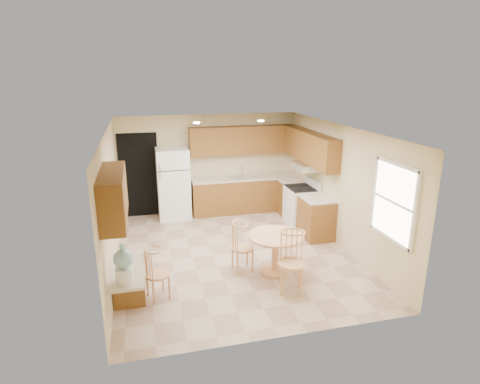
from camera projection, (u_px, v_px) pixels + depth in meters
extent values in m
plane|color=tan|center=(234.00, 253.00, 8.07)|extent=(5.50, 5.50, 0.00)
cube|color=white|center=(233.00, 129.00, 7.35)|extent=(4.50, 5.50, 0.02)
cube|color=beige|center=(209.00, 164.00, 10.26)|extent=(4.50, 0.02, 2.50)
cube|color=beige|center=(282.00, 255.00, 5.15)|extent=(4.50, 0.02, 2.50)
cube|color=beige|center=(111.00, 203.00, 7.18)|extent=(0.02, 5.50, 2.50)
cube|color=beige|center=(340.00, 186.00, 8.23)|extent=(0.02, 5.50, 2.50)
cube|color=black|center=(139.00, 175.00, 9.90)|extent=(0.90, 0.02, 2.10)
cube|color=brown|center=(245.00, 195.00, 10.42)|extent=(2.75, 0.60, 0.87)
cube|color=beige|center=(245.00, 178.00, 10.29)|extent=(2.75, 0.63, 0.04)
cube|color=brown|center=(292.00, 198.00, 10.12)|extent=(0.60, 0.59, 0.87)
cube|color=beige|center=(292.00, 181.00, 9.99)|extent=(0.63, 0.59, 0.04)
cube|color=brown|center=(316.00, 218.00, 8.77)|extent=(0.60, 0.80, 0.87)
cube|color=beige|center=(317.00, 198.00, 8.64)|extent=(0.63, 0.80, 0.04)
cube|color=brown|center=(244.00, 140.00, 10.14)|extent=(2.75, 0.33, 0.70)
cube|color=brown|center=(310.00, 147.00, 9.14)|extent=(0.33, 2.42, 0.70)
cube|color=brown|center=(113.00, 196.00, 5.56)|extent=(0.33, 1.40, 0.70)
cube|color=silver|center=(244.00, 177.00, 10.28)|extent=(0.78, 0.44, 0.01)
cube|color=silver|center=(306.00, 166.00, 9.22)|extent=(0.50, 0.76, 0.14)
cube|color=brown|center=(129.00, 281.00, 6.27)|extent=(0.48, 0.42, 0.72)
cube|color=beige|center=(126.00, 270.00, 5.81)|extent=(0.50, 1.20, 0.04)
cube|color=white|center=(394.00, 202.00, 6.44)|extent=(0.05, 1.00, 1.20)
cube|color=white|center=(398.00, 164.00, 6.26)|extent=(0.05, 1.10, 0.06)
cube|color=white|center=(390.00, 238.00, 6.61)|extent=(0.05, 1.10, 0.06)
cube|color=white|center=(415.00, 213.00, 5.94)|extent=(0.05, 0.06, 1.28)
cube|color=white|center=(375.00, 193.00, 6.93)|extent=(0.05, 0.06, 1.28)
cylinder|color=white|center=(197.00, 123.00, 8.35)|extent=(0.14, 0.14, 0.02)
cylinder|color=white|center=(261.00, 121.00, 8.68)|extent=(0.14, 0.14, 0.02)
cube|color=white|center=(173.00, 184.00, 9.82)|extent=(0.77, 0.72, 1.75)
cube|color=black|center=(174.00, 171.00, 9.37)|extent=(0.75, 0.01, 0.02)
cube|color=silver|center=(160.00, 176.00, 9.31)|extent=(0.03, 0.03, 0.18)
cube|color=silver|center=(160.00, 167.00, 9.25)|extent=(0.03, 0.03, 0.14)
cube|color=white|center=(301.00, 206.00, 9.48)|extent=(0.65, 0.76, 0.90)
cube|color=black|center=(302.00, 188.00, 9.35)|extent=(0.64, 0.75, 0.02)
cube|color=white|center=(313.00, 183.00, 9.39)|extent=(0.06, 0.76, 0.18)
cylinder|color=#E2A671|center=(275.00, 271.00, 7.29)|extent=(0.54, 0.54, 0.06)
cylinder|color=#E2A671|center=(275.00, 254.00, 7.19)|extent=(0.13, 0.13, 0.66)
cylinder|color=#E2A671|center=(276.00, 236.00, 7.09)|extent=(1.00, 1.00, 0.04)
cylinder|color=#E2A671|center=(242.00, 248.00, 7.28)|extent=(0.40, 0.40, 0.04)
cylinder|color=#E2A671|center=(233.00, 256.00, 7.44)|extent=(0.03, 0.03, 0.43)
cylinder|color=#E2A671|center=(248.00, 255.00, 7.51)|extent=(0.03, 0.03, 0.43)
cylinder|color=#E2A671|center=(237.00, 263.00, 7.17)|extent=(0.03, 0.03, 0.43)
cylinder|color=#E2A671|center=(252.00, 262.00, 7.24)|extent=(0.03, 0.03, 0.43)
cylinder|color=#E2A671|center=(291.00, 264.00, 6.57)|extent=(0.45, 0.45, 0.04)
cylinder|color=#E2A671|center=(278.00, 274.00, 6.75)|extent=(0.04, 0.04, 0.49)
cylinder|color=#E2A671|center=(296.00, 272.00, 6.82)|extent=(0.04, 0.04, 0.49)
cylinder|color=#E2A671|center=(285.00, 283.00, 6.45)|extent=(0.04, 0.04, 0.49)
cylinder|color=#E2A671|center=(304.00, 281.00, 6.52)|extent=(0.04, 0.04, 0.49)
cylinder|color=#E2A671|center=(158.00, 275.00, 6.39)|extent=(0.37, 0.37, 0.04)
cylinder|color=#E2A671|center=(150.00, 283.00, 6.54)|extent=(0.03, 0.03, 0.40)
cylinder|color=#E2A671|center=(166.00, 281.00, 6.60)|extent=(0.03, 0.03, 0.40)
cylinder|color=#E2A671|center=(150.00, 291.00, 6.29)|extent=(0.03, 0.03, 0.40)
cylinder|color=#E2A671|center=(167.00, 289.00, 6.35)|extent=(0.03, 0.03, 0.40)
cylinder|color=white|center=(125.00, 275.00, 5.41)|extent=(0.25, 0.25, 0.21)
sphere|color=#85BACE|center=(123.00, 259.00, 5.34)|extent=(0.27, 0.27, 0.27)
cylinder|color=#85BACE|center=(122.00, 247.00, 5.29)|extent=(0.07, 0.07, 0.08)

